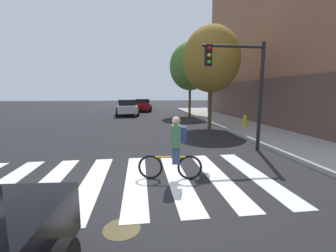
{
  "coord_description": "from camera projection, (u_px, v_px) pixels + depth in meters",
  "views": [
    {
      "loc": [
        0.3,
        -5.59,
        2.3
      ],
      "look_at": [
        1.28,
        1.97,
        1.14
      ],
      "focal_mm": 23.51,
      "sensor_mm": 36.0,
      "label": 1
    }
  ],
  "objects": [
    {
      "name": "crosswalk_stripes",
      "position": [
        115.0,
        181.0,
        5.74
      ],
      "size": [
        8.31,
        3.98,
        0.01
      ],
      "color": "silver",
      "rests_on": "ground"
    },
    {
      "name": "ground_plane",
      "position": [
        129.0,
        181.0,
        5.79
      ],
      "size": [
        120.0,
        120.0,
        0.0
      ],
      "primitive_type": "plane",
      "color": "black"
    },
    {
      "name": "cyclist",
      "position": [
        175.0,
        149.0,
        5.77
      ],
      "size": [
        1.7,
        0.39,
        1.69
      ],
      "color": "black",
      "rests_on": "ground"
    },
    {
      "name": "street_tree_near",
      "position": [
        211.0,
        59.0,
        14.14
      ],
      "size": [
        3.68,
        3.68,
        6.54
      ],
      "color": "#4C3823",
      "rests_on": "ground"
    },
    {
      "name": "manhole_cover",
      "position": [
        122.0,
        229.0,
        3.74
      ],
      "size": [
        0.64,
        0.64,
        0.01
      ],
      "primitive_type": "cylinder",
      "color": "#473D1E",
      "rests_on": "ground"
    },
    {
      "name": "street_tree_mid",
      "position": [
        190.0,
        67.0,
        21.38
      ],
      "size": [
        4.0,
        4.0,
        7.12
      ],
      "color": "#4C3823",
      "rests_on": "ground"
    },
    {
      "name": "sedan_far",
      "position": [
        143.0,
        105.0,
        27.31
      ],
      "size": [
        2.35,
        4.55,
        1.53
      ],
      "color": "maroon",
      "rests_on": "ground"
    },
    {
      "name": "sedan_mid",
      "position": [
        127.0,
        107.0,
        22.41
      ],
      "size": [
        2.5,
        4.79,
        1.6
      ],
      "color": "#B7B7BC",
      "rests_on": "ground"
    },
    {
      "name": "fire_hydrant",
      "position": [
        245.0,
        121.0,
        13.84
      ],
      "size": [
        0.33,
        0.22,
        0.78
      ],
      "color": "gold",
      "rests_on": "sidewalk"
    },
    {
      "name": "traffic_light_near",
      "position": [
        241.0,
        78.0,
        8.37
      ],
      "size": [
        2.47,
        0.28,
        4.2
      ],
      "color": "black",
      "rests_on": "ground"
    }
  ]
}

